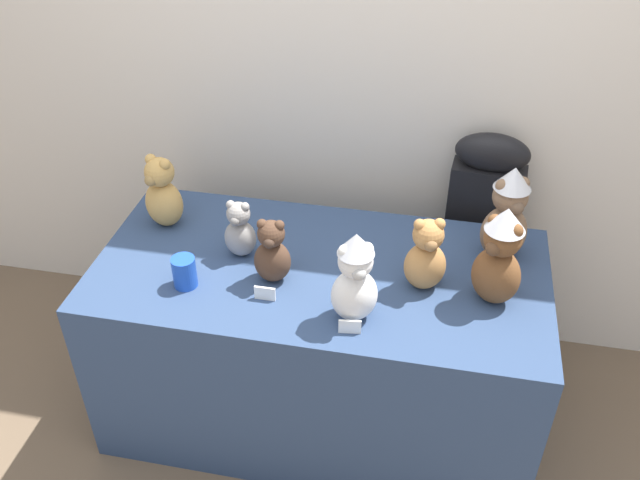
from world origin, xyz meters
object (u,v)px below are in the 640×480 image
object	(u,v)px
teddy_bear_snow	(355,278)
teddy_bear_mocha	(507,215)
teddy_bear_ash	(240,230)
instrument_case	(477,247)
teddy_bear_caramel	(426,256)
teddy_bear_chestnut	(499,257)
party_cup_blue	(184,272)
teddy_bear_honey	(163,194)
teddy_bear_cocoa	(272,253)
display_table	(320,344)

from	to	relation	value
teddy_bear_snow	teddy_bear_mocha	distance (m)	0.62
teddy_bear_ash	teddy_bear_mocha	world-z (taller)	teddy_bear_mocha
instrument_case	teddy_bear_caramel	world-z (taller)	instrument_case
teddy_bear_snow	teddy_bear_chestnut	bearing A→B (deg)	0.54
instrument_case	teddy_bear_caramel	distance (m)	0.67
instrument_case	teddy_bear_caramel	size ratio (longest dim) A/B	3.86
teddy_bear_mocha	party_cup_blue	xyz separation A→B (m)	(-1.03, -0.37, -0.12)
teddy_bear_honey	teddy_bear_cocoa	bearing A→B (deg)	-6.70
teddy_bear_snow	party_cup_blue	distance (m)	0.59
display_table	teddy_bear_honey	xyz separation A→B (m)	(-0.62, 0.15, 0.50)
teddy_bear_ash	teddy_bear_mocha	bearing A→B (deg)	13.67
teddy_bear_chestnut	teddy_bear_ash	distance (m)	0.88
teddy_bear_honey	teddy_bear_mocha	world-z (taller)	teddy_bear_mocha
party_cup_blue	teddy_bear_mocha	bearing A→B (deg)	19.85
display_table	teddy_bear_caramel	world-z (taller)	teddy_bear_caramel
display_table	teddy_bear_mocha	size ratio (longest dim) A/B	4.39
teddy_bear_caramel	teddy_bear_mocha	distance (m)	0.34
instrument_case	teddy_bear_honey	xyz separation A→B (m)	(-1.17, -0.37, 0.34)
teddy_bear_snow	teddy_bear_ash	bearing A→B (deg)	129.37
teddy_bear_cocoa	party_cup_blue	world-z (taller)	teddy_bear_cocoa
instrument_case	teddy_bear_honey	size ratio (longest dim) A/B	3.63
teddy_bear_mocha	teddy_bear_caramel	bearing A→B (deg)	-162.06
display_table	party_cup_blue	size ratio (longest dim) A/B	14.30
display_table	teddy_bear_caramel	size ratio (longest dim) A/B	5.81
teddy_bear_caramel	teddy_bear_ash	xyz separation A→B (m)	(-0.65, 0.05, -0.02)
teddy_bear_mocha	teddy_bear_honey	bearing A→B (deg)	158.68
teddy_bear_honey	teddy_bear_caramel	distance (m)	0.99
teddy_bear_ash	teddy_bear_honey	bearing A→B (deg)	161.91
instrument_case	display_table	bearing A→B (deg)	-131.93
teddy_bear_chestnut	party_cup_blue	bearing A→B (deg)	-140.09
teddy_bear_chestnut	teddy_bear_honey	bearing A→B (deg)	-156.79
teddy_bear_chestnut	instrument_case	bearing A→B (deg)	125.44
teddy_bear_chestnut	teddy_bear_mocha	world-z (taller)	teddy_bear_mocha
teddy_bear_honey	teddy_bear_caramel	bearing A→B (deg)	9.82
teddy_bear_cocoa	party_cup_blue	xyz separation A→B (m)	(-0.28, -0.09, -0.06)
party_cup_blue	teddy_bear_ash	bearing A→B (deg)	56.47
teddy_bear_chestnut	teddy_bear_honey	xyz separation A→B (m)	(-1.20, 0.20, -0.04)
teddy_bear_chestnut	teddy_bear_caramel	world-z (taller)	teddy_bear_chestnut
teddy_bear_honey	teddy_bear_ash	bearing A→B (deg)	-0.81
display_table	teddy_bear_caramel	distance (m)	0.61
teddy_bear_cocoa	party_cup_blue	bearing A→B (deg)	-167.44
teddy_bear_snow	teddy_bear_ash	xyz separation A→B (m)	(-0.44, 0.25, -0.06)
instrument_case	teddy_bear_honey	bearing A→B (deg)	-157.58
display_table	teddy_bear_cocoa	distance (m)	0.51
instrument_case	teddy_bear_caramel	xyz separation A→B (m)	(-0.20, -0.54, 0.33)
teddy_bear_caramel	teddy_bear_ash	distance (m)	0.65
teddy_bear_chestnut	teddy_bear_cocoa	size ratio (longest dim) A/B	1.47
display_table	party_cup_blue	bearing A→B (deg)	-157.21
teddy_bear_cocoa	teddy_bear_ash	bearing A→B (deg)	137.23
teddy_bear_caramel	teddy_bear_cocoa	distance (m)	0.50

